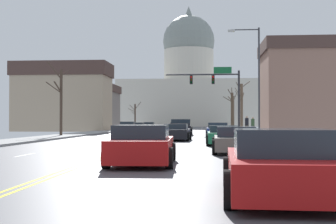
# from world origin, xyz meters

# --- Properties ---
(ground) EXTENTS (20.00, 180.00, 0.20)m
(ground) POSITION_xyz_m (0.00, -0.00, 0.02)
(ground) COLOR #4F4F54
(signal_gantry) EXTENTS (7.91, 0.41, 7.02)m
(signal_gantry) POSITION_xyz_m (5.42, 12.06, 5.12)
(signal_gantry) COLOR #28282D
(signal_gantry) RESTS_ON ground
(street_lamp_right) EXTENTS (2.50, 0.24, 8.58)m
(street_lamp_right) POSITION_xyz_m (7.89, -0.97, 5.20)
(street_lamp_right) COLOR #333338
(street_lamp_right) RESTS_ON ground
(capitol_building) EXTENTS (34.35, 19.04, 30.67)m
(capitol_building) POSITION_xyz_m (0.00, 80.44, 10.13)
(capitol_building) COLOR beige
(capitol_building) RESTS_ON ground
(pickup_truck_near_00) EXTENTS (2.40, 5.76, 1.56)m
(pickup_truck_near_00) POSITION_xyz_m (1.58, 8.40, 0.71)
(pickup_truck_near_00) COLOR black
(pickup_truck_near_00) RESTS_ON ground
(sedan_near_01) EXTENTS (2.01, 4.35, 1.25)m
(sedan_near_01) POSITION_xyz_m (5.04, 2.16, 0.59)
(sedan_near_01) COLOR navy
(sedan_near_01) RESTS_ON ground
(sedan_near_02) EXTENTS (2.09, 4.47, 1.20)m
(sedan_near_02) POSITION_xyz_m (1.93, -4.45, 0.57)
(sedan_near_02) COLOR black
(sedan_near_02) RESTS_ON ground
(sedan_near_03) EXTENTS (2.04, 4.56, 1.14)m
(sedan_near_03) POSITION_xyz_m (5.03, -10.29, 0.54)
(sedan_near_03) COLOR #1E7247
(sedan_near_03) RESTS_ON ground
(sedan_near_04) EXTENTS (2.10, 4.57, 1.16)m
(sedan_near_04) POSITION_xyz_m (5.28, -16.96, 0.55)
(sedan_near_04) COLOR #6B6056
(sedan_near_04) RESTS_ON ground
(sedan_near_05) EXTENTS (2.20, 4.33, 1.28)m
(sedan_near_05) POSITION_xyz_m (1.91, -22.76, 0.61)
(sedan_near_05) COLOR #B71414
(sedan_near_05) RESTS_ON ground
(sedan_near_06) EXTENTS (2.23, 4.34, 1.27)m
(sedan_near_06) POSITION_xyz_m (5.32, -28.91, 0.59)
(sedan_near_06) COLOR #B71414
(sedan_near_06) RESTS_ON ground
(sedan_oncoming_00) EXTENTS (2.08, 4.29, 1.31)m
(sedan_oncoming_00) POSITION_xyz_m (-5.31, 17.80, 0.61)
(sedan_oncoming_00) COLOR #6B6056
(sedan_oncoming_00) RESTS_ON ground
(sedan_oncoming_01) EXTENTS (2.01, 4.44, 1.17)m
(sedan_oncoming_01) POSITION_xyz_m (-5.31, 26.51, 0.56)
(sedan_oncoming_01) COLOR #6B6056
(sedan_oncoming_01) RESTS_ON ground
(sedan_oncoming_02) EXTENTS (2.10, 4.60, 1.18)m
(sedan_oncoming_02) POSITION_xyz_m (-5.44, 40.38, 0.56)
(sedan_oncoming_02) COLOR black
(sedan_oncoming_02) RESTS_ON ground
(sedan_oncoming_03) EXTENTS (2.18, 4.41, 1.15)m
(sedan_oncoming_03) POSITION_xyz_m (-1.78, 52.85, 0.55)
(sedan_oncoming_03) COLOR #B71414
(sedan_oncoming_03) RESTS_ON ground
(flank_building_00) EXTENTS (11.96, 8.92, 7.77)m
(flank_building_00) POSITION_xyz_m (-17.71, 44.96, 3.93)
(flank_building_00) COLOR slate
(flank_building_00) RESTS_ON ground
(flank_building_01) EXTENTS (12.79, 6.38, 9.18)m
(flank_building_01) POSITION_xyz_m (-15.12, 23.62, 4.65)
(flank_building_01) COLOR tan
(flank_building_01) RESTS_ON ground
(flank_building_02) EXTENTS (10.83, 8.08, 9.83)m
(flank_building_02) POSITION_xyz_m (15.47, 12.59, 4.96)
(flank_building_02) COLOR #8C6656
(flank_building_02) RESTS_ON ground
(bare_tree_00) EXTENTS (1.90, 2.85, 6.31)m
(bare_tree_00) POSITION_xyz_m (8.15, 33.92, 3.14)
(bare_tree_00) COLOR #4C3D2D
(bare_tree_00) RESTS_ON ground
(bare_tree_01) EXTENTS (2.45, 1.58, 4.69)m
(bare_tree_01) POSITION_xyz_m (-8.70, 46.41, 2.47)
(bare_tree_01) COLOR #423328
(bare_tree_01) RESTS_ON ground
(bare_tree_02) EXTENTS (2.09, 2.48, 6.61)m
(bare_tree_02) POSITION_xyz_m (8.96, 25.63, 3.44)
(bare_tree_02) COLOR brown
(bare_tree_02) RESTS_ON ground
(bare_tree_03) EXTENTS (2.13, 1.98, 6.47)m
(bare_tree_03) POSITION_xyz_m (-8.75, 2.37, 3.37)
(bare_tree_03) COLOR #423328
(bare_tree_03) RESTS_ON ground
(bare_tree_04) EXTENTS (1.41, 2.44, 6.23)m
(bare_tree_04) POSITION_xyz_m (8.80, 41.39, 2.98)
(bare_tree_04) COLOR brown
(bare_tree_04) RESTS_ON ground
(pedestrian_00) EXTENTS (0.35, 0.34, 1.74)m
(pedestrian_00) POSITION_xyz_m (7.89, 6.21, 1.11)
(pedestrian_00) COLOR #4C4238
(pedestrian_00) RESTS_ON ground
(pedestrian_01) EXTENTS (0.35, 0.34, 1.67)m
(pedestrian_01) POSITION_xyz_m (8.70, 8.64, 1.06)
(pedestrian_01) COLOR #33333D
(pedestrian_01) RESTS_ON ground
(bicycle_parked) EXTENTS (0.12, 1.77, 0.85)m
(bicycle_parked) POSITION_xyz_m (7.60, 3.63, 0.49)
(bicycle_parked) COLOR black
(bicycle_parked) RESTS_ON ground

